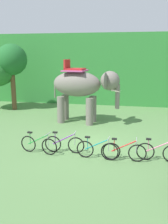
{
  "coord_description": "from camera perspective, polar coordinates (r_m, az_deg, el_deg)",
  "views": [
    {
      "loc": [
        1.81,
        -10.86,
        4.11
      ],
      "look_at": [
        -0.51,
        1.0,
        1.3
      ],
      "focal_mm": 40.42,
      "sensor_mm": 36.0,
      "label": 1
    }
  ],
  "objects": [
    {
      "name": "tree_far_right",
      "position": [
        19.3,
        -16.06,
        11.12
      ],
      "size": [
        2.22,
        2.22,
        4.81
      ],
      "color": "brown",
      "rests_on": "ground"
    },
    {
      "name": "bike_red",
      "position": [
        10.07,
        9.07,
        -8.8
      ],
      "size": [
        1.71,
        0.52,
        0.92
      ],
      "color": "black",
      "rests_on": "ground"
    },
    {
      "name": "bike_green",
      "position": [
        10.83,
        -10.24,
        -7.25
      ],
      "size": [
        1.7,
        0.52,
        0.92
      ],
      "color": "black",
      "rests_on": "ground"
    },
    {
      "name": "elephant",
      "position": [
        14.97,
        -0.41,
        5.77
      ],
      "size": [
        4.21,
        2.09,
        3.78
      ],
      "color": "slate",
      "rests_on": "ground"
    },
    {
      "name": "bike_teal",
      "position": [
        10.13,
        2.98,
        -8.5
      ],
      "size": [
        1.71,
        0.52,
        0.92
      ],
      "color": "black",
      "rests_on": "ground"
    },
    {
      "name": "bike_purple",
      "position": [
        10.76,
        -4.47,
        -7.2
      ],
      "size": [
        1.71,
        0.52,
        0.92
      ],
      "color": "black",
      "rests_on": "ground"
    },
    {
      "name": "bike_pink",
      "position": [
        10.31,
        16.49,
        -8.64
      ],
      "size": [
        1.71,
        0.52,
        0.92
      ],
      "color": "black",
      "rests_on": "ground"
    },
    {
      "name": "ground_plane",
      "position": [
        11.75,
        1.5,
        -7.39
      ],
      "size": [
        80.0,
        80.0,
        0.0
      ],
      "primitive_type": "plane",
      "color": "#567F47"
    },
    {
      "name": "foliage_hedge",
      "position": [
        23.17,
        6.65,
        9.87
      ],
      "size": [
        36.0,
        6.0,
        5.69
      ],
      "primitive_type": "cube",
      "color": "#338438",
      "rests_on": "ground"
    }
  ]
}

